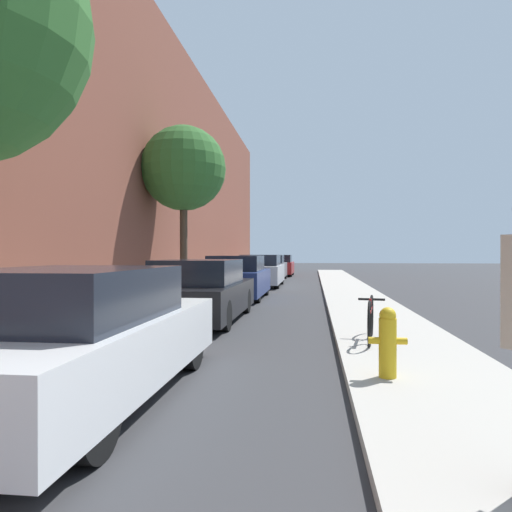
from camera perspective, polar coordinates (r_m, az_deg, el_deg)
ground_plane at (r=14.71m, az=0.90°, el=-5.60°), size 120.00×120.00×0.00m
sidewalk_left at (r=15.28m, az=-10.02°, el=-5.16°), size 2.00×52.00×0.12m
sidewalk_right at (r=14.69m, az=12.27°, el=-5.38°), size 2.00×52.00×0.12m
building_facade_left at (r=16.06m, az=-14.78°, el=13.16°), size 0.70×52.00×10.18m
parked_car_white at (r=5.31m, az=-20.75°, el=-9.03°), size 1.87×4.51×1.37m
parked_car_black at (r=10.83m, az=-6.65°, el=-4.27°), size 1.82×4.65×1.38m
parked_car_navy at (r=15.97m, az=-2.27°, el=-2.67°), size 1.84×4.29×1.44m
parked_car_silver at (r=21.88m, az=0.63°, el=-1.82°), size 1.85×4.68×1.45m
parked_car_grey at (r=27.20m, az=1.57°, el=-1.42°), size 1.85×4.14×1.42m
parked_car_red at (r=32.21m, az=2.75°, el=-1.18°), size 1.91×4.34×1.41m
street_tree_far at (r=16.13m, az=-8.66°, el=10.25°), size 2.80×2.80×5.60m
fire_hydrant at (r=5.64m, az=15.48°, el=-9.81°), size 0.43×0.20×0.79m
bicycle at (r=7.88m, az=13.56°, el=-7.29°), size 0.44×1.69×0.69m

